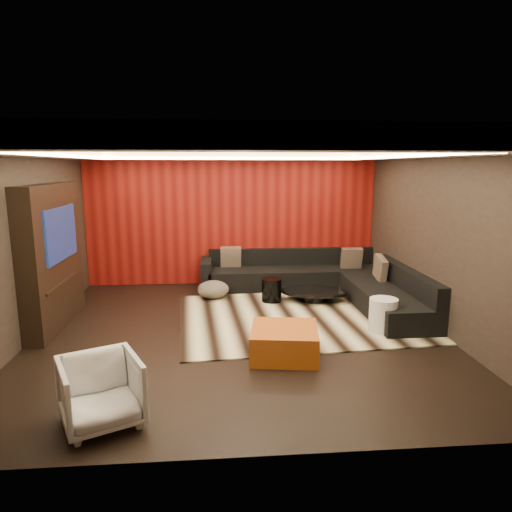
{
  "coord_description": "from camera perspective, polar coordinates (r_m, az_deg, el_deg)",
  "views": [
    {
      "loc": [
        -0.3,
        -6.51,
        2.47
      ],
      "look_at": [
        0.3,
        0.6,
        1.05
      ],
      "focal_mm": 32.0,
      "sensor_mm": 36.0,
      "label": 1
    }
  ],
  "objects": [
    {
      "name": "floor",
      "position": [
        6.97,
        -2.07,
        -9.59
      ],
      "size": [
        6.0,
        6.0,
        0.02
      ],
      "primitive_type": "cube",
      "color": "black",
      "rests_on": "ground"
    },
    {
      "name": "ceiling",
      "position": [
        6.52,
        -2.25,
        14.24
      ],
      "size": [
        6.0,
        6.0,
        0.02
      ],
      "primitive_type": "cube",
      "color": "silver",
      "rests_on": "ground"
    },
    {
      "name": "wall_back",
      "position": [
        9.58,
        -3.01,
        4.83
      ],
      "size": [
        6.0,
        0.02,
        2.8
      ],
      "primitive_type": "cube",
      "color": "black",
      "rests_on": "ground"
    },
    {
      "name": "wall_left",
      "position": [
        7.13,
        -27.11,
        1.39
      ],
      "size": [
        0.02,
        6.0,
        2.8
      ],
      "primitive_type": "cube",
      "color": "black",
      "rests_on": "ground"
    },
    {
      "name": "wall_right",
      "position": [
        7.38,
        21.9,
        2.11
      ],
      "size": [
        0.02,
        6.0,
        2.8
      ],
      "primitive_type": "cube",
      "color": "black",
      "rests_on": "ground"
    },
    {
      "name": "red_feature_wall",
      "position": [
        9.54,
        -3.01,
        4.8
      ],
      "size": [
        5.98,
        0.05,
        2.78
      ],
      "primitive_type": "cube",
      "color": "#6B0C0A",
      "rests_on": "ground"
    },
    {
      "name": "soffit_back",
      "position": [
        9.22,
        -3.03,
        12.61
      ],
      "size": [
        6.0,
        0.6,
        0.22
      ],
      "primitive_type": "cube",
      "color": "silver",
      "rests_on": "ground"
    },
    {
      "name": "soffit_front",
      "position": [
        3.83,
        -0.33,
        14.58
      ],
      "size": [
        6.0,
        0.6,
        0.22
      ],
      "primitive_type": "cube",
      "color": "silver",
      "rests_on": "ground"
    },
    {
      "name": "soffit_left",
      "position": [
        6.94,
        -25.66,
        12.0
      ],
      "size": [
        0.6,
        4.8,
        0.22
      ],
      "primitive_type": "cube",
      "color": "silver",
      "rests_on": "ground"
    },
    {
      "name": "soffit_right",
      "position": [
        7.17,
        20.4,
        12.33
      ],
      "size": [
        0.6,
        4.8,
        0.22
      ],
      "primitive_type": "cube",
      "color": "silver",
      "rests_on": "ground"
    },
    {
      "name": "cove_back",
      "position": [
        8.87,
        -2.95,
        12.08
      ],
      "size": [
        4.8,
        0.08,
        0.04
      ],
      "primitive_type": "cube",
      "color": "#FFD899",
      "rests_on": "ground"
    },
    {
      "name": "cove_front",
      "position": [
        4.16,
        -0.7,
        13.07
      ],
      "size": [
        4.8,
        0.08,
        0.04
      ],
      "primitive_type": "cube",
      "color": "#FFD899",
      "rests_on": "ground"
    },
    {
      "name": "cove_left",
      "position": [
        6.83,
        -22.87,
        11.49
      ],
      "size": [
        0.08,
        4.8,
        0.04
      ],
      "primitive_type": "cube",
      "color": "#FFD899",
      "rests_on": "ground"
    },
    {
      "name": "cove_right",
      "position": [
        7.03,
        17.79,
        11.8
      ],
      "size": [
        0.08,
        4.8,
        0.04
      ],
      "primitive_type": "cube",
      "color": "#FFD899",
      "rests_on": "ground"
    },
    {
      "name": "tv_surround",
      "position": [
        7.67,
        -24.14,
        -0.02
      ],
      "size": [
        0.3,
        2.0,
        2.2
      ],
      "primitive_type": "cube",
      "color": "black",
      "rests_on": "ground"
    },
    {
      "name": "tv_screen",
      "position": [
        7.57,
        -23.21,
        2.6
      ],
      "size": [
        0.04,
        1.3,
        0.8
      ],
      "primitive_type": "cube",
      "color": "black",
      "rests_on": "ground"
    },
    {
      "name": "tv_shelf",
      "position": [
        7.7,
        -22.78,
        -2.92
      ],
      "size": [
        0.04,
        1.6,
        0.04
      ],
      "primitive_type": "cube",
      "color": "black",
      "rests_on": "ground"
    },
    {
      "name": "rug",
      "position": [
        7.64,
        5.86,
        -7.58
      ],
      "size": [
        4.21,
        3.28,
        0.02
      ],
      "primitive_type": "cube",
      "rotation": [
        0.0,
        0.0,
        0.07
      ],
      "color": "beige",
      "rests_on": "floor"
    },
    {
      "name": "coffee_table",
      "position": [
        8.49,
        7.26,
        -4.91
      ],
      "size": [
        1.42,
        1.42,
        0.2
      ],
      "primitive_type": "cylinder",
      "rotation": [
        0.0,
        0.0,
        -0.21
      ],
      "color": "black",
      "rests_on": "rug"
    },
    {
      "name": "drum_stool",
      "position": [
        8.37,
        1.97,
        -4.26
      ],
      "size": [
        0.4,
        0.4,
        0.43
      ],
      "primitive_type": "cylinder",
      "rotation": [
        0.0,
        0.0,
        -0.1
      ],
      "color": "black",
      "rests_on": "rug"
    },
    {
      "name": "striped_pouf",
      "position": [
        8.63,
        -5.36,
        -4.18
      ],
      "size": [
        0.76,
        0.76,
        0.32
      ],
      "primitive_type": "ellipsoid",
      "rotation": [
        0.0,
        0.0,
        0.38
      ],
      "color": "#B7A78D",
      "rests_on": "rug"
    },
    {
      "name": "white_side_table",
      "position": [
        7.15,
        15.6,
        -7.18
      ],
      "size": [
        0.55,
        0.55,
        0.52
      ],
      "primitive_type": "cylinder",
      "rotation": [
        0.0,
        0.0,
        0.44
      ],
      "color": "silver",
      "rests_on": "floor"
    },
    {
      "name": "orange_ottoman",
      "position": [
        6.11,
        3.55,
        -10.67
      ],
      "size": [
        0.98,
        0.98,
        0.38
      ],
      "primitive_type": "cube",
      "rotation": [
        0.0,
        0.0,
        -0.15
      ],
      "color": "#A25114",
      "rests_on": "floor"
    },
    {
      "name": "armchair",
      "position": [
        4.8,
        -18.81,
        -15.75
      ],
      "size": [
        0.96,
        0.97,
        0.67
      ],
      "primitive_type": "imported",
      "rotation": [
        0.0,
        0.0,
        0.44
      ],
      "color": "silver",
      "rests_on": "floor"
    },
    {
      "name": "sectional_sofa",
      "position": [
        8.89,
        8.57,
        -3.24
      ],
      "size": [
        3.65,
        3.5,
        0.75
      ],
      "color": "black",
      "rests_on": "floor"
    },
    {
      "name": "throw_pillows",
      "position": [
        9.09,
        7.81,
        -0.6
      ],
      "size": [
        2.97,
        1.65,
        0.5
      ],
      "color": "tan",
      "rests_on": "sectional_sofa"
    }
  ]
}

